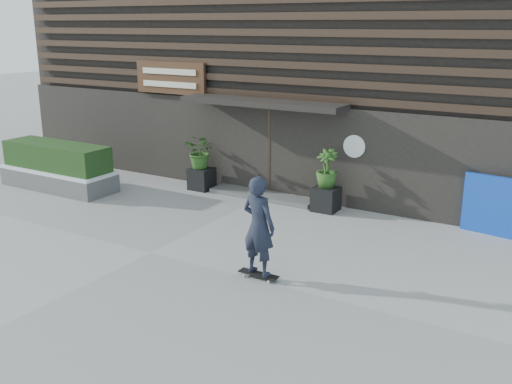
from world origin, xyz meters
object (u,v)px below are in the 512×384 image
Objects in this scene: raised_bed at (59,179)px; skateboarder at (259,226)px; blue_tarp at (496,206)px; planter_pot_right at (326,199)px; planter_pot_left at (202,179)px.

raised_bed is 1.81× the size of skateboarder.
raised_bed is 11.46m from blue_tarp.
skateboarder is (0.62, -4.32, 0.71)m from planter_pot_right.
planter_pot_left is 4.05m from raised_bed.
skateboarder is (4.42, -4.32, 0.71)m from planter_pot_left.
planter_pot_right is (3.80, 0.00, 0.00)m from planter_pot_left.
skateboarder is at bearing -117.24° from blue_tarp.
planter_pot_right reaches higher than raised_bed.
planter_pot_right is 0.42× the size of blue_tarp.
blue_tarp is 5.67m from skateboarder.
planter_pot_left is 3.80m from planter_pot_right.
blue_tarp is 0.73× the size of skateboarder.
skateboarder is (7.95, -2.33, 0.76)m from raised_bed.
blue_tarp is at bearing 2.23° from planter_pot_left.
skateboarder is (-3.27, -4.62, 0.35)m from blue_tarp.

